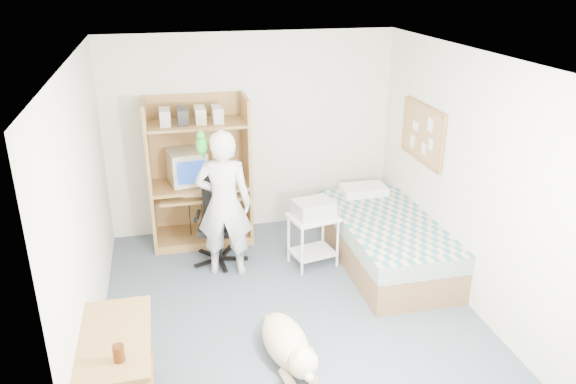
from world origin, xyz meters
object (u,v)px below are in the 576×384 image
object	(u,v)px
computer_hutch	(199,177)
bed	(386,241)
person	(224,204)
printer_cart	(313,232)
side_desk	(118,366)
dog	(288,344)
office_chair	(219,232)

from	to	relation	value
computer_hutch	bed	xyz separation A→B (m)	(2.00, -1.12, -0.53)
person	printer_cart	world-z (taller)	person
computer_hutch	bed	bearing A→B (deg)	-29.29
side_desk	printer_cart	size ratio (longest dim) A/B	1.64
person	bed	bearing A→B (deg)	-173.83
side_desk	dog	world-z (taller)	side_desk
person	dog	size ratio (longest dim) A/B	1.48
person	office_chair	bearing A→B (deg)	-69.72
office_chair	dog	xyz separation A→B (m)	(0.36, -1.98, -0.17)
bed	office_chair	size ratio (longest dim) A/B	2.03
bed	dog	distance (m)	2.09
bed	printer_cart	world-z (taller)	bed
bed	side_desk	size ratio (longest dim) A/B	2.02
side_desk	computer_hutch	bearing A→B (deg)	73.86
dog	person	bearing A→B (deg)	93.60
bed	dog	xyz separation A→B (m)	(-1.49, -1.46, -0.11)
person	dog	world-z (taller)	person
computer_hutch	side_desk	xyz separation A→B (m)	(-0.85, -2.94, -0.33)
computer_hutch	office_chair	world-z (taller)	computer_hutch
office_chair	dog	distance (m)	2.02
person	dog	distance (m)	1.83
dog	printer_cart	size ratio (longest dim) A/B	1.82
person	printer_cart	size ratio (longest dim) A/B	2.70
office_chair	printer_cart	world-z (taller)	office_chair
side_desk	office_chair	size ratio (longest dim) A/B	1.01
bed	office_chair	xyz separation A→B (m)	(-1.85, 0.53, 0.07)
bed	person	distance (m)	1.90
printer_cart	dog	bearing A→B (deg)	-124.64
person	side_desk	bearing A→B (deg)	76.18
bed	person	bearing A→B (deg)	172.96
computer_hutch	printer_cart	bearing A→B (deg)	-38.96
side_desk	office_chair	bearing A→B (deg)	66.82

